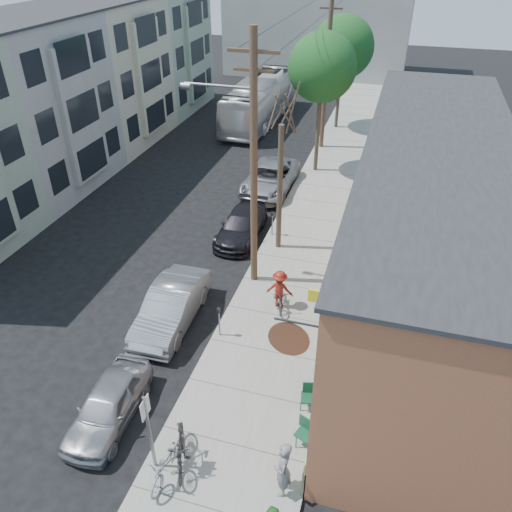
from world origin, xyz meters
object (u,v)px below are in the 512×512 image
(parking_meter_near, at_px, (219,317))
(utility_pole_near, at_px, (252,164))
(parking_meter_far, at_px, (272,220))
(patio_chair_a, at_px, (308,398))
(tree_leafy_mid, at_px, (322,68))
(patio_chair_b, at_px, (304,434))
(parked_bike_a, at_px, (180,449))
(tree_bare, at_px, (280,190))
(bus, at_px, (260,100))
(sign_post, at_px, (149,426))
(car_1, at_px, (171,307))
(patron_grey, at_px, (283,469))
(tree_leafy_far, at_px, (343,47))
(car_3, at_px, (270,178))
(car_2, at_px, (242,225))
(cyclist, at_px, (280,289))
(parked_bike_b, at_px, (168,462))
(car_0, at_px, (108,405))

(parking_meter_near, relative_size, utility_pole_near, 0.12)
(parking_meter_far, xyz_separation_m, patio_chair_a, (3.78, -9.90, -0.39))
(tree_leafy_mid, height_order, patio_chair_b, tree_leafy_mid)
(patio_chair_b, distance_m, parked_bike_a, 3.53)
(tree_bare, xyz_separation_m, bus, (-6.01, 17.85, -1.44))
(sign_post, bearing_deg, tree_bare, 87.88)
(car_1, bearing_deg, parked_bike_a, -65.06)
(parking_meter_far, bearing_deg, patron_grey, -74.03)
(tree_leafy_far, height_order, car_3, tree_leafy_far)
(parking_meter_near, bearing_deg, car_2, 101.44)
(utility_pole_near, relative_size, tree_leafy_mid, 1.24)
(cyclist, xyz_separation_m, bus, (-7.14, 22.14, 0.68))
(utility_pole_near, xyz_separation_m, parked_bike_b, (0.45, -9.45, -4.74))
(tree_bare, xyz_separation_m, patio_chair_b, (3.38, -10.28, -2.50))
(parking_meter_near, bearing_deg, car_0, -114.14)
(patio_chair_b, height_order, car_0, car_0)
(parking_meter_far, distance_m, tree_bare, 2.37)
(car_0, bearing_deg, cyclist, 58.76)
(parked_bike_a, distance_m, car_0, 2.87)
(patio_chair_a, xyz_separation_m, parked_bike_b, (-3.19, -3.31, 0.07))
(parking_meter_far, height_order, patio_chair_b, parking_meter_far)
(cyclist, bearing_deg, patio_chair_b, 109.56)
(tree_bare, height_order, bus, tree_bare)
(sign_post, bearing_deg, car_3, 94.98)
(patio_chair_b, bearing_deg, parking_meter_near, 158.69)
(tree_leafy_mid, distance_m, patio_chair_a, 19.45)
(parked_bike_a, distance_m, car_3, 18.01)
(tree_leafy_far, xyz_separation_m, parked_bike_b, (0.04, -30.03, -5.15))
(tree_leafy_far, xyz_separation_m, car_0, (-2.53, -28.76, -5.17))
(car_3, bearing_deg, patio_chair_b, -70.98)
(parking_meter_near, relative_size, parking_meter_far, 1.00)
(tree_bare, bearing_deg, tree_leafy_far, 90.00)
(sign_post, bearing_deg, tree_leafy_mid, 88.80)
(sign_post, relative_size, utility_pole_near, 0.28)
(bus, bearing_deg, parked_bike_b, -77.53)
(parking_meter_far, height_order, cyclist, cyclist)
(sign_post, distance_m, car_1, 6.36)
(utility_pole_near, height_order, car_2, utility_pole_near)
(tree_leafy_far, relative_size, parked_bike_b, 4.01)
(parking_meter_far, distance_m, tree_leafy_far, 17.52)
(car_0, xyz_separation_m, car_2, (0.53, 11.58, -0.00))
(utility_pole_near, relative_size, car_2, 2.26)
(patio_chair_a, height_order, patron_grey, patron_grey)
(parked_bike_a, bearing_deg, car_3, 75.91)
(parking_meter_near, distance_m, utility_pole_near, 5.81)
(tree_bare, xyz_separation_m, car_3, (-2.03, 6.03, -2.33))
(parking_meter_far, height_order, patio_chair_a, parking_meter_far)
(parking_meter_near, bearing_deg, bus, 102.59)
(patio_chair_b, xyz_separation_m, car_3, (-5.41, 16.31, 0.17))
(utility_pole_near, bearing_deg, tree_bare, 81.71)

